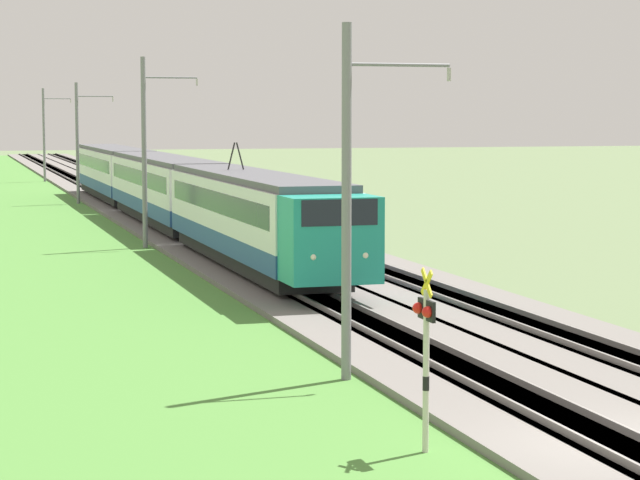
{
  "coord_description": "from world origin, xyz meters",
  "views": [
    {
      "loc": [
        -18.77,
        10.96,
        5.97
      ],
      "look_at": [
        17.7,
        0.0,
        2.16
      ],
      "focal_mm": 70.0,
      "sensor_mm": 36.0,
      "label": 1
    }
  ],
  "objects": [
    {
      "name": "ground_plane",
      "position": [
        0.0,
        0.0,
        0.0
      ],
      "size": [
        400.0,
        400.0,
        0.0
      ],
      "primitive_type": "plane",
      "color": "#60754C"
    },
    {
      "name": "ballast_main",
      "position": [
        50.0,
        0.0,
        0.15
      ],
      "size": [
        240.0,
        4.4,
        0.3
      ],
      "color": "slate",
      "rests_on": "ground"
    },
    {
      "name": "ballast_adjacent",
      "position": [
        50.0,
        -4.17,
        0.15
      ],
      "size": [
        240.0,
        4.4,
        0.3
      ],
      "color": "slate",
      "rests_on": "ground"
    },
    {
      "name": "track_main",
      "position": [
        50.0,
        0.0,
        0.16
      ],
      "size": [
        240.0,
        1.57,
        0.45
      ],
      "color": "#4C4238",
      "rests_on": "ground"
    },
    {
      "name": "track_adjacent",
      "position": [
        50.0,
        -4.17,
        0.16
      ],
      "size": [
        240.0,
        1.57,
        0.45
      ],
      "color": "#4C4238",
      "rests_on": "ground"
    },
    {
      "name": "grass_verge",
      "position": [
        50.0,
        5.43,
        0.06
      ],
      "size": [
        240.0,
        12.28,
        0.12
      ],
      "color": "#4C8438",
      "rests_on": "ground"
    },
    {
      "name": "passenger_train",
      "position": [
        46.31,
        0.0,
        2.29
      ],
      "size": [
        60.81,
        2.93,
        4.92
      ],
      "rotation": [
        0.0,
        0.0,
        3.14
      ],
      "color": "teal",
      "rests_on": "ground"
    },
    {
      "name": "crossing_signal_near",
      "position": [
        1.06,
        3.09,
        2.04
      ],
      "size": [
        0.7,
        0.23,
        3.35
      ],
      "rotation": [
        0.0,
        0.0,
        1.57
      ],
      "color": "beige",
      "rests_on": "ground"
    },
    {
      "name": "catenary_mast_near",
      "position": [
        7.19,
        2.49,
        4.13
      ],
      "size": [
        0.22,
        2.56,
        7.98
      ],
      "color": "slate",
      "rests_on": "ground"
    },
    {
      "name": "catenary_mast_mid",
      "position": [
        36.2,
        2.49,
        4.41
      ],
      "size": [
        0.22,
        2.56,
        8.54
      ],
      "color": "slate",
      "rests_on": "ground"
    },
    {
      "name": "catenary_mast_far",
      "position": [
        65.22,
        2.49,
        4.21
      ],
      "size": [
        0.22,
        2.56,
        8.14
      ],
      "color": "slate",
      "rests_on": "ground"
    },
    {
      "name": "catenary_mast_distant",
      "position": [
        94.23,
        2.49,
        4.32
      ],
      "size": [
        0.22,
        2.56,
        8.36
      ],
      "color": "slate",
      "rests_on": "ground"
    }
  ]
}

